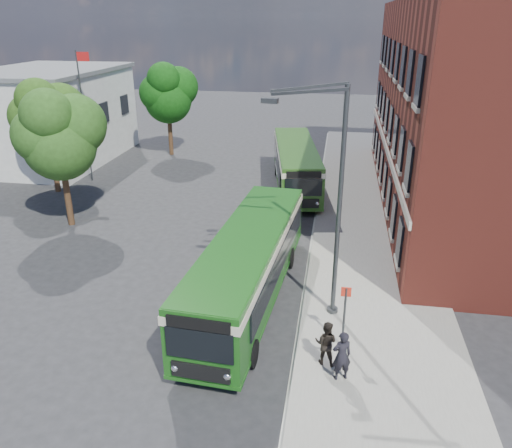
# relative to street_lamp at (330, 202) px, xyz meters

# --- Properties ---
(ground) EXTENTS (120.00, 120.00, 0.00)m
(ground) POSITION_rel_street_lamp_xyz_m (-4.84, 2.00, -4.79)
(ground) COLOR #29282B
(ground) RESTS_ON ground
(pavement) EXTENTS (6.00, 48.00, 0.15)m
(pavement) POSITION_rel_street_lamp_xyz_m (2.16, 10.00, -4.72)
(pavement) COLOR gray
(pavement) RESTS_ON ground
(kerb_line) EXTENTS (0.12, 48.00, 0.01)m
(kerb_line) POSITION_rel_street_lamp_xyz_m (-0.89, 10.00, -4.79)
(kerb_line) COLOR beige
(kerb_line) RESTS_ON ground
(brick_office) EXTENTS (12.10, 26.00, 14.20)m
(brick_office) POSITION_rel_street_lamp_xyz_m (9.16, 14.00, 2.18)
(brick_office) COLOR maroon
(brick_office) RESTS_ON ground
(white_building) EXTENTS (9.40, 13.40, 7.30)m
(white_building) POSITION_rel_street_lamp_xyz_m (-22.84, 20.00, -1.13)
(white_building) COLOR beige
(white_building) RESTS_ON ground
(flagpole) EXTENTS (0.95, 0.10, 9.00)m
(flagpole) POSITION_rel_street_lamp_xyz_m (-17.29, 15.00, 0.15)
(flagpole) COLOR #36393B
(flagpole) RESTS_ON ground
(street_lamp) EXTENTS (2.96, 2.38, 9.00)m
(street_lamp) POSITION_rel_street_lamp_xyz_m (0.00, 0.00, 0.00)
(street_lamp) COLOR #36393B
(street_lamp) RESTS_ON ground
(bus_stop_sign) EXTENTS (0.35, 0.08, 2.52)m
(bus_stop_sign) POSITION_rel_street_lamp_xyz_m (0.76, -2.20, -3.28)
(bus_stop_sign) COLOR #36393B
(bus_stop_sign) RESTS_ON ground
(bus_front) EXTENTS (3.41, 12.37, 3.02)m
(bus_front) POSITION_rel_street_lamp_xyz_m (-3.14, 0.62, -2.96)
(bus_front) COLOR #195215
(bus_front) RESTS_ON ground
(bus_rear) EXTENTS (4.42, 11.88, 3.02)m
(bus_rear) POSITION_rel_street_lamp_xyz_m (-2.58, 15.77, -2.96)
(bus_rear) COLOR #2C5A1D
(bus_rear) RESTS_ON ground
(pedestrian_a) EXTENTS (0.77, 0.64, 1.78)m
(pedestrian_a) POSITION_rel_street_lamp_xyz_m (0.71, -4.00, -3.75)
(pedestrian_a) COLOR black
(pedestrian_a) RESTS_ON pavement
(pedestrian_b) EXTENTS (0.88, 0.75, 1.61)m
(pedestrian_b) POSITION_rel_street_lamp_xyz_m (0.19, -3.29, -3.84)
(pedestrian_b) COLOR black
(pedestrian_b) RESTS_ON pavement
(tree_left) EXTENTS (4.59, 4.37, 7.76)m
(tree_left) POSITION_rel_street_lamp_xyz_m (-14.61, 6.97, 0.47)
(tree_left) COLOR #331F12
(tree_left) RESTS_ON ground
(tree_mid) EXTENTS (4.50, 4.28, 7.60)m
(tree_mid) POSITION_rel_street_lamp_xyz_m (-18.45, 12.27, 0.37)
(tree_mid) COLOR #331F12
(tree_mid) RESTS_ON ground
(tree_right) EXTENTS (4.59, 4.36, 7.74)m
(tree_right) POSITION_rel_street_lamp_xyz_m (-13.93, 23.01, 0.46)
(tree_right) COLOR #331F12
(tree_right) RESTS_ON ground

